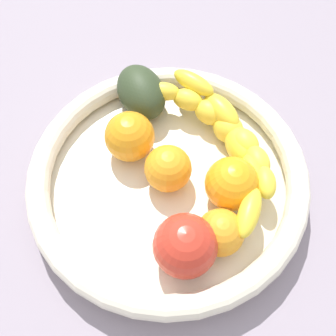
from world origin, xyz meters
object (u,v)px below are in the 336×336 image
object	(u,v)px
fruit_bowl	(168,178)
tomato_red	(182,246)
banana_draped_right	(233,143)
banana_draped_left	(223,129)
orange_mid_right	(232,184)
avocado_dark	(141,92)
orange_rear	(130,137)
orange_mid_left	(169,168)
orange_front	(220,232)

from	to	relation	value
fruit_bowl	tomato_red	distance (cm)	10.44
banana_draped_right	banana_draped_left	bearing A→B (deg)	13.70
orange_mid_right	tomato_red	bearing A→B (deg)	131.90
banana_draped_right	avocado_dark	size ratio (longest dim) A/B	2.96
banana_draped_right	orange_mid_right	size ratio (longest dim) A/B	4.05
banana_draped_left	orange_rear	size ratio (longest dim) A/B	3.10
banana_draped_left	orange_mid_right	distance (cm)	8.17
orange_mid_left	orange_rear	xyz separation A→B (cm)	(5.11, 3.99, 0.30)
banana_draped_left	orange_mid_right	bearing A→B (deg)	172.44
avocado_dark	fruit_bowl	bearing A→B (deg)	-173.58
orange_mid_right	avocado_dark	xyz separation A→B (cm)	(15.89, 8.27, -0.29)
orange_mid_left	avocado_dark	distance (cm)	12.31
banana_draped_left	orange_mid_left	bearing A→B (deg)	119.37
orange_mid_left	tomato_red	xyz separation A→B (cm)	(-10.12, 0.41, 0.63)
fruit_bowl	orange_rear	world-z (taller)	orange_rear
banana_draped_left	orange_front	size ratio (longest dim) A/B	3.69
banana_draped_left	avocado_dark	world-z (taller)	avocado_dark
banana_draped_left	orange_rear	xyz separation A→B (cm)	(0.68, 11.85, 0.50)
fruit_bowl	avocado_dark	size ratio (longest dim) A/B	3.97
fruit_bowl	orange_mid_left	distance (cm)	2.39
orange_rear	avocado_dark	distance (cm)	7.55
fruit_bowl	orange_front	size ratio (longest dim) A/B	6.47
fruit_bowl	tomato_red	world-z (taller)	tomato_red
fruit_bowl	orange_mid_right	size ratio (longest dim) A/B	5.42
banana_draped_left	tomato_red	size ratio (longest dim) A/B	2.81
fruit_bowl	tomato_red	xyz separation A→B (cm)	(-10.00, 0.32, 3.01)
fruit_bowl	orange_rear	xyz separation A→B (cm)	(5.24, 3.90, 2.68)
tomato_red	orange_rear	bearing A→B (deg)	13.20
banana_draped_right	orange_front	bearing A→B (deg)	158.50
avocado_dark	orange_front	bearing A→B (deg)	-165.26
orange_front	orange_mid_left	xyz separation A→B (cm)	(9.07, 4.12, 0.21)
banana_draped_right	orange_mid_left	world-z (taller)	orange_mid_left
orange_rear	tomato_red	xyz separation A→B (cm)	(-15.24, -3.57, 0.33)
banana_draped_left	orange_rear	distance (cm)	11.88
avocado_dark	tomato_red	bearing A→B (deg)	-177.26
tomato_red	fruit_bowl	bearing A→B (deg)	-1.84
fruit_bowl	orange_front	world-z (taller)	orange_front
orange_mid_right	avocado_dark	world-z (taller)	orange_mid_right
banana_draped_left	banana_draped_right	bearing A→B (deg)	-166.30
orange_mid_left	orange_rear	distance (cm)	6.49
banana_draped_right	orange_mid_left	xyz separation A→B (cm)	(-1.96, 8.47, -0.08)
orange_rear	tomato_red	size ratio (longest dim) A/B	0.90
banana_draped_left	avocado_dark	bearing A→B (deg)	50.16
banana_draped_right	avocado_dark	bearing A→B (deg)	44.09
fruit_bowl	orange_rear	size ratio (longest dim) A/B	5.44
banana_draped_left	banana_draped_right	xyz separation A→B (cm)	(-2.47, -0.60, 0.28)
banana_draped_right	orange_rear	bearing A→B (deg)	75.78
banana_draped_right	orange_mid_right	bearing A→B (deg)	163.39
fruit_bowl	avocado_dark	world-z (taller)	avocado_dark
orange_rear	tomato_red	bearing A→B (deg)	-166.80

